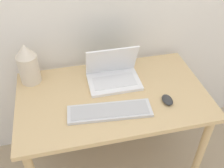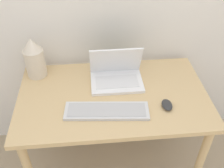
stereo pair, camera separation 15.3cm
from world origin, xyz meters
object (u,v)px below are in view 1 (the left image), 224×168
laptop (113,74)px  vase (28,64)px  keyboard (110,111)px  mouse (167,100)px

laptop → vase: (-0.52, 0.12, 0.08)m
laptop → vase: size_ratio=1.21×
laptop → keyboard: 0.29m
vase → laptop: bearing=-12.6°
keyboard → mouse: bearing=1.8°
mouse → vase: bearing=154.0°
keyboard → laptop: bearing=73.2°
laptop → keyboard: size_ratio=0.68×
laptop → vase: vase is taller
mouse → vase: 0.88m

